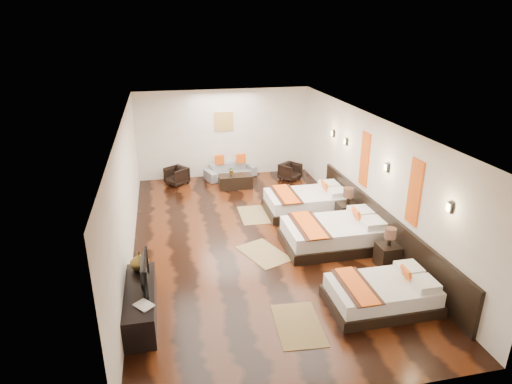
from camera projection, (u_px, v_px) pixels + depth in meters
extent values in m
cube|color=black|center=(255.00, 240.00, 10.25)|extent=(5.50, 9.50, 0.01)
cube|color=white|center=(255.00, 121.00, 9.23)|extent=(5.50, 9.50, 0.01)
cube|color=silver|center=(224.00, 134.00, 14.06)|extent=(5.50, 0.01, 2.80)
cube|color=silver|center=(127.00, 193.00, 9.20)|extent=(0.01, 9.50, 2.80)
cube|color=silver|center=(370.00, 175.00, 10.28)|extent=(0.01, 9.50, 2.80)
cube|color=black|center=(380.00, 227.00, 9.89)|extent=(0.08, 6.60, 0.90)
cube|color=black|center=(380.00, 301.00, 7.86)|extent=(1.89, 1.17, 0.20)
cube|color=white|center=(382.00, 290.00, 7.77)|extent=(1.80, 1.08, 0.27)
cube|color=#F75C11|center=(407.00, 275.00, 7.77)|extent=(0.14, 0.29, 0.29)
cube|color=#38190F|center=(356.00, 286.00, 7.63)|extent=(0.49, 1.19, 0.02)
cube|color=#F75C11|center=(357.00, 285.00, 7.62)|extent=(0.34, 1.19, 0.02)
cube|color=black|center=(333.00, 241.00, 9.95)|extent=(2.25, 1.40, 0.24)
cube|color=white|center=(334.00, 230.00, 9.85)|extent=(2.15, 1.29, 0.32)
cube|color=#F75C11|center=(357.00, 216.00, 9.85)|extent=(0.17, 0.34, 0.35)
cube|color=#38190F|center=(309.00, 225.00, 9.67)|extent=(0.59, 1.42, 0.02)
cube|color=#F75C11|center=(309.00, 225.00, 9.67)|extent=(0.41, 1.42, 0.02)
cube|color=black|center=(306.00, 208.00, 11.73)|extent=(2.15, 1.33, 0.23)
cube|color=white|center=(306.00, 199.00, 11.64)|extent=(2.05, 1.23, 0.31)
cube|color=#F75C11|center=(325.00, 187.00, 11.64)|extent=(0.16, 0.33, 0.33)
cube|color=#38190F|center=(286.00, 194.00, 11.47)|extent=(0.56, 1.35, 0.02)
cube|color=#F75C11|center=(286.00, 194.00, 11.46)|extent=(0.39, 1.35, 0.02)
cube|color=black|center=(388.00, 255.00, 9.09)|extent=(0.44, 0.44, 0.49)
cylinder|color=black|center=(389.00, 241.00, 8.96)|extent=(0.08, 0.08, 0.19)
cylinder|color=#3F2619|center=(390.00, 233.00, 8.90)|extent=(0.23, 0.23, 0.21)
cube|color=black|center=(347.00, 213.00, 11.02)|extent=(0.48, 0.48, 0.53)
cylinder|color=black|center=(348.00, 200.00, 10.88)|extent=(0.09, 0.09, 0.21)
cylinder|color=#3F2619|center=(348.00, 192.00, 10.81)|extent=(0.26, 0.26, 0.23)
cube|color=olive|center=(298.00, 325.00, 7.39)|extent=(0.84, 1.25, 0.01)
cube|color=olive|center=(264.00, 253.00, 9.65)|extent=(1.14, 1.39, 0.01)
cube|color=olive|center=(254.00, 215.00, 11.57)|extent=(0.78, 1.22, 0.01)
cube|color=black|center=(141.00, 304.00, 7.49)|extent=(0.50, 1.80, 0.55)
imported|color=black|center=(141.00, 273.00, 7.42)|extent=(0.12, 0.89, 0.51)
imported|color=black|center=(138.00, 309.00, 6.88)|extent=(0.37, 0.38, 0.03)
imported|color=brown|center=(139.00, 261.00, 7.94)|extent=(0.44, 0.44, 0.36)
imported|color=gray|center=(231.00, 171.00, 14.24)|extent=(1.76, 1.11, 0.48)
imported|color=black|center=(177.00, 176.00, 13.65)|extent=(0.84, 0.83, 0.55)
imported|color=black|center=(290.00, 172.00, 14.05)|extent=(0.81, 0.81, 0.54)
cube|color=black|center=(235.00, 181.00, 13.39)|extent=(1.00, 0.51, 0.40)
imported|color=#26551C|center=(232.00, 171.00, 13.30)|extent=(0.25, 0.22, 0.26)
cube|color=#D86014|center=(415.00, 192.00, 8.43)|extent=(0.04, 0.40, 1.30)
cube|color=#D86014|center=(365.00, 159.00, 10.44)|extent=(0.04, 0.40, 1.30)
cube|color=black|center=(450.00, 207.00, 7.37)|extent=(0.06, 0.12, 0.18)
cube|color=#FFD18C|center=(448.00, 208.00, 7.37)|extent=(0.02, 0.10, 0.14)
cube|color=black|center=(387.00, 167.00, 9.38)|extent=(0.06, 0.12, 0.18)
cube|color=#FFD18C|center=(386.00, 168.00, 9.37)|extent=(0.02, 0.10, 0.14)
cube|color=black|center=(346.00, 142.00, 11.38)|extent=(0.06, 0.12, 0.18)
cube|color=#FFD18C|center=(345.00, 142.00, 11.37)|extent=(0.02, 0.10, 0.14)
cube|color=black|center=(333.00, 133.00, 12.20)|extent=(0.06, 0.12, 0.18)
cube|color=#FFD18C|center=(332.00, 133.00, 12.19)|extent=(0.02, 0.10, 0.14)
cube|color=#AD873F|center=(224.00, 121.00, 13.90)|extent=(0.60, 0.04, 0.60)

